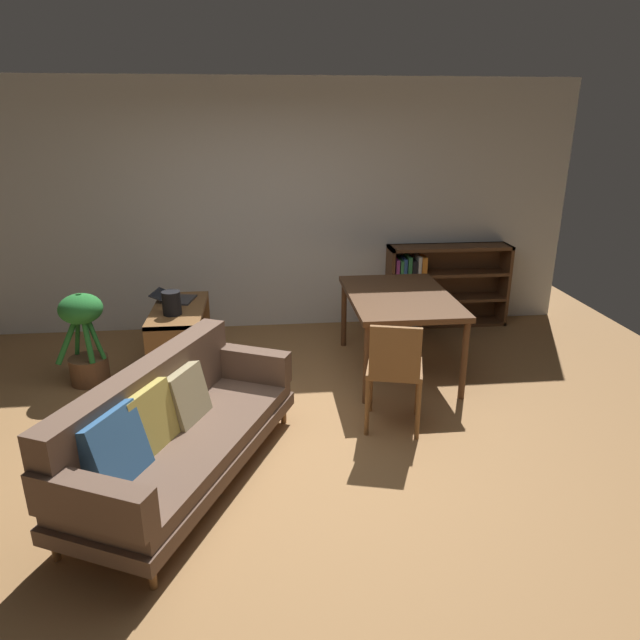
# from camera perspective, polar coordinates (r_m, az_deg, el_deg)

# --- Properties ---
(ground_plane) EXTENTS (8.16, 8.16, 0.00)m
(ground_plane) POSITION_cam_1_polar(r_m,az_deg,el_deg) (4.27, -4.06, -12.78)
(ground_plane) COLOR #9E7042
(back_wall_panel) EXTENTS (6.80, 0.10, 2.70)m
(back_wall_panel) POSITION_cam_1_polar(r_m,az_deg,el_deg) (6.37, -5.31, 11.15)
(back_wall_panel) COLOR silver
(back_wall_panel) RESTS_ON ground_plane
(fabric_couch) EXTENTS (1.48, 2.07, 0.79)m
(fabric_couch) POSITION_cam_1_polar(r_m,az_deg,el_deg) (3.88, -14.61, -10.47)
(fabric_couch) COLOR brown
(fabric_couch) RESTS_ON ground_plane
(media_console) EXTENTS (0.48, 1.02, 0.61)m
(media_console) POSITION_cam_1_polar(r_m,az_deg,el_deg) (5.56, -13.83, -1.85)
(media_console) COLOR brown
(media_console) RESTS_ON ground_plane
(open_laptop) EXTENTS (0.43, 0.37, 0.09)m
(open_laptop) POSITION_cam_1_polar(r_m,az_deg,el_deg) (5.67, -14.36, 2.15)
(open_laptop) COLOR #333338
(open_laptop) RESTS_ON media_console
(desk_speaker) EXTENTS (0.17, 0.17, 0.22)m
(desk_speaker) POSITION_cam_1_polar(r_m,az_deg,el_deg) (5.25, -14.71, 1.67)
(desk_speaker) COLOR black
(desk_speaker) RESTS_ON media_console
(potted_floor_plant) EXTENTS (0.43, 0.38, 0.85)m
(potted_floor_plant) POSITION_cam_1_polar(r_m,az_deg,el_deg) (5.47, -22.64, -1.42)
(potted_floor_plant) COLOR brown
(potted_floor_plant) RESTS_ON ground_plane
(dining_table) EXTENTS (0.94, 1.40, 0.75)m
(dining_table) POSITION_cam_1_polar(r_m,az_deg,el_deg) (5.29, 7.99, 1.84)
(dining_table) COLOR #56351E
(dining_table) RESTS_ON ground_plane
(dining_chair_near) EXTENTS (0.51, 0.51, 0.89)m
(dining_chair_near) POSITION_cam_1_polar(r_m,az_deg,el_deg) (4.30, 7.53, -4.80)
(dining_chair_near) COLOR brown
(dining_chair_near) RESTS_ON ground_plane
(bookshelf) EXTENTS (1.39, 0.32, 0.93)m
(bookshelf) POSITION_cam_1_polar(r_m,az_deg,el_deg) (6.69, 11.78, 3.44)
(bookshelf) COLOR #56351E
(bookshelf) RESTS_ON ground_plane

